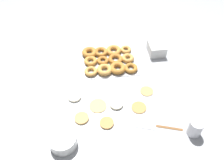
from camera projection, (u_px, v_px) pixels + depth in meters
ground_plane at (113, 95)px, 1.50m from camera, size 3.00×3.00×0.00m
pancake_0 at (116, 104)px, 1.44m from camera, size 0.08×0.08×0.01m
pancake_1 at (139, 107)px, 1.43m from camera, size 0.09×0.09×0.01m
pancake_2 at (98, 106)px, 1.44m from camera, size 0.11×0.11×0.01m
pancake_3 at (75, 97)px, 1.48m from camera, size 0.08×0.08×0.01m
pancake_4 at (147, 91)px, 1.51m from camera, size 0.08×0.08×0.01m
pancake_5 at (82, 118)px, 1.37m from camera, size 0.08×0.08×0.01m
pancake_6 at (107, 123)px, 1.35m from camera, size 0.08×0.08×0.01m
donut_tray at (108, 60)px, 1.69m from camera, size 0.39×0.32×0.04m
batter_bowl at (63, 141)px, 1.24m from camera, size 0.15×0.15×0.07m
container_stack at (157, 49)px, 1.74m from camera, size 0.12×0.13×0.08m
paper_cup at (195, 128)px, 1.28m from camera, size 0.07×0.07×0.11m
spatula at (150, 125)px, 1.35m from camera, size 0.27×0.12×0.01m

